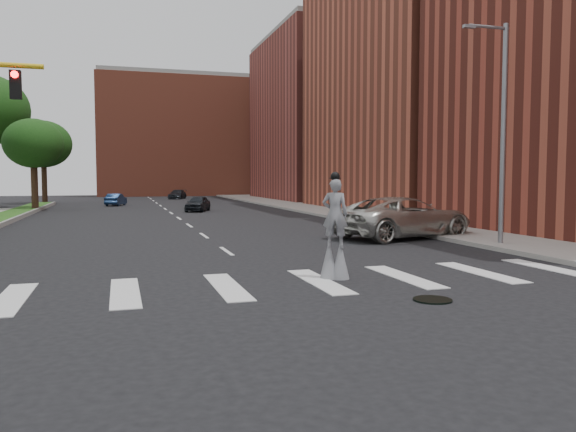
{
  "coord_description": "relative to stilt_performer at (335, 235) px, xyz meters",
  "views": [
    {
      "loc": [
        -3.95,
        -13.37,
        2.88
      ],
      "look_at": [
        0.93,
        2.8,
        1.7
      ],
      "focal_mm": 35.0,
      "sensor_mm": 36.0,
      "label": 1
    }
  ],
  "objects": [
    {
      "name": "tree_6",
      "position": [
        -12.61,
        36.8,
        4.39
      ],
      "size": [
        4.86,
        4.86,
        7.76
      ],
      "color": "#321F14",
      "rests_on": "ground"
    },
    {
      "name": "suv_crossing",
      "position": [
        7.04,
        9.05,
        -0.29
      ],
      "size": [
        7.57,
        4.89,
        1.94
      ],
      "primitive_type": "imported",
      "rotation": [
        0.0,
        0.0,
        1.83
      ],
      "color": "beige",
      "rests_on": "ground"
    },
    {
      "name": "tree_7",
      "position": [
        -13.41,
        50.25,
        5.08
      ],
      "size": [
        5.86,
        5.86,
        8.86
      ],
      "color": "#321F14",
      "rests_on": "ground"
    },
    {
      "name": "car_far",
      "position": [
        1.5,
        59.65,
        -0.66
      ],
      "size": [
        3.03,
        4.47,
        1.2
      ],
      "primitive_type": "imported",
      "rotation": [
        0.0,
        0.0,
        -0.36
      ],
      "color": "black",
      "rests_on": "ground"
    },
    {
      "name": "stilt_performer",
      "position": [
        0.0,
        0.0,
        0.0
      ],
      "size": [
        0.85,
        0.73,
        3.02
      ],
      "rotation": [
        0.0,
        0.0,
        2.71
      ],
      "color": "#321F14",
      "rests_on": "ground"
    },
    {
      "name": "building_far",
      "position": [
        20.15,
        52.7,
        8.74
      ],
      "size": [
        16.0,
        22.0,
        20.0
      ],
      "primitive_type": "cube",
      "color": "brown",
      "rests_on": "ground"
    },
    {
      "name": "ground_plane",
      "position": [
        -1.85,
        -1.3,
        -1.26
      ],
      "size": [
        160.0,
        160.0,
        0.0
      ],
      "primitive_type": "plane",
      "color": "black",
      "rests_on": "ground"
    },
    {
      "name": "manhole",
      "position": [
        1.15,
        -3.3,
        -1.24
      ],
      "size": [
        0.9,
        0.9,
        0.04
      ],
      "primitive_type": "cylinder",
      "color": "black",
      "rests_on": "ground"
    },
    {
      "name": "building_backdrop",
      "position": [
        4.15,
        76.7,
        7.74
      ],
      "size": [
        26.0,
        14.0,
        18.0
      ],
      "primitive_type": "cube",
      "color": "#9D4731",
      "rests_on": "ground"
    },
    {
      "name": "car_near",
      "position": [
        0.49,
        32.3,
        -0.6
      ],
      "size": [
        2.85,
        4.15,
        1.31
      ],
      "primitive_type": "imported",
      "rotation": [
        0.0,
        0.0,
        -0.37
      ],
      "color": "black",
      "rests_on": "ground"
    },
    {
      "name": "car_mid",
      "position": [
        -6.12,
        44.04,
        -0.66
      ],
      "size": [
        2.22,
        3.86,
        1.2
      ],
      "primitive_type": "imported",
      "rotation": [
        0.0,
        0.0,
        2.86
      ],
      "color": "#15294B",
      "rests_on": "ground"
    },
    {
      "name": "sidewalk_right",
      "position": [
        10.65,
        23.7,
        -1.17
      ],
      "size": [
        5.0,
        90.0,
        0.18
      ],
      "primitive_type": "cube",
      "color": "gray",
      "rests_on": "ground"
    },
    {
      "name": "streetlight",
      "position": [
        9.05,
        4.7,
        3.64
      ],
      "size": [
        2.05,
        0.2,
        9.0
      ],
      "color": "slate",
      "rests_on": "ground"
    },
    {
      "name": "building_mid",
      "position": [
        20.15,
        28.7,
        10.74
      ],
      "size": [
        16.0,
        22.0,
        24.0
      ],
      "primitive_type": "cube",
      "color": "#9D4731",
      "rests_on": "ground"
    }
  ]
}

